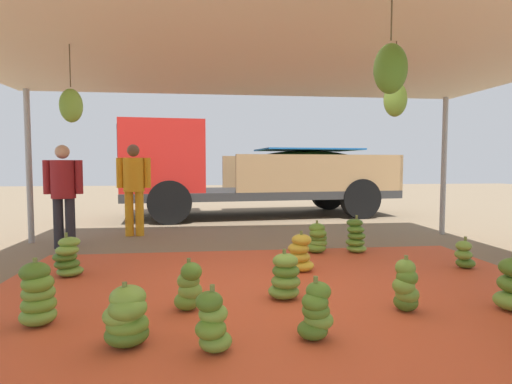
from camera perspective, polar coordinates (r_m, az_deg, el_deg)
ground_plane at (r=7.47m, az=-0.78°, el=-6.72°), size 40.00×40.00×0.00m
tarp_orange at (r=4.58m, az=3.27°, el=-13.49°), size 6.21×4.33×0.01m
tent_canopy at (r=4.46m, az=3.59°, el=20.13°), size 8.00×7.00×2.70m
banana_bunch_0 at (r=6.13m, az=26.55°, el=-7.76°), size 0.36×0.33×0.42m
banana_bunch_1 at (r=4.17m, az=19.77°, el=-12.11°), size 0.34×0.33×0.52m
banana_bunch_3 at (r=5.37m, az=6.06°, el=-8.41°), size 0.45×0.42×0.52m
banana_bunch_4 at (r=6.52m, az=8.37°, el=-6.34°), size 0.46×0.45×0.50m
banana_bunch_5 at (r=6.62m, az=13.46°, el=-5.99°), size 0.41×0.41×0.58m
banana_bunch_6 at (r=4.31m, az=4.01°, el=-11.59°), size 0.40×0.40×0.50m
banana_bunch_7 at (r=5.59m, az=-24.31°, el=-8.22°), size 0.39×0.38×0.54m
banana_bunch_8 at (r=3.18m, az=-5.97°, el=-17.40°), size 0.33×0.32×0.49m
banana_bunch_11 at (r=3.39m, az=-17.25°, el=-16.03°), size 0.46×0.44×0.49m
banana_bunch_12 at (r=4.06m, az=-27.64°, el=-12.42°), size 0.40×0.40×0.58m
banana_bunch_13 at (r=4.02m, az=-9.13°, el=-12.75°), size 0.34×0.33×0.49m
banana_bunch_14 at (r=3.40m, az=8.19°, el=-15.95°), size 0.33×0.31×0.49m
cargo_truck_main at (r=10.92m, az=-1.03°, el=2.94°), size 7.10×3.01×2.40m
worker_0 at (r=8.25m, az=-16.34°, el=1.22°), size 0.64×0.39×1.74m
worker_1 at (r=7.41m, az=-24.81°, el=0.46°), size 0.61×0.37×1.67m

